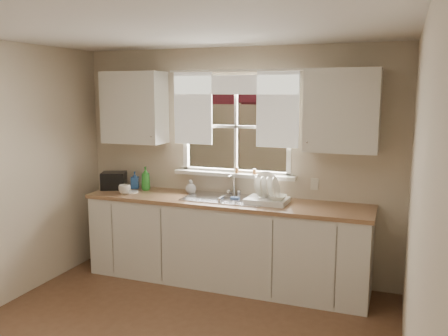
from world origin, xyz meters
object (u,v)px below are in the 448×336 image
at_px(dish_rack, 267,196).
at_px(soap_bottle_a, 146,179).
at_px(black_appliance, 114,181).
at_px(cup, 125,189).

xyz_separation_m(dish_rack, soap_bottle_a, (-1.48, 0.12, 0.06)).
distance_m(dish_rack, black_appliance, 1.86).
bearing_deg(cup, dish_rack, -17.88).
xyz_separation_m(soap_bottle_a, black_appliance, (-0.38, -0.07, -0.04)).
relative_size(dish_rack, cup, 3.20).
relative_size(soap_bottle_a, black_appliance, 1.01).
bearing_deg(dish_rack, black_appliance, 178.35).
distance_m(soap_bottle_a, cup, 0.30).
bearing_deg(cup, soap_bottle_a, 43.76).
xyz_separation_m(dish_rack, black_appliance, (-1.86, 0.05, 0.02)).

